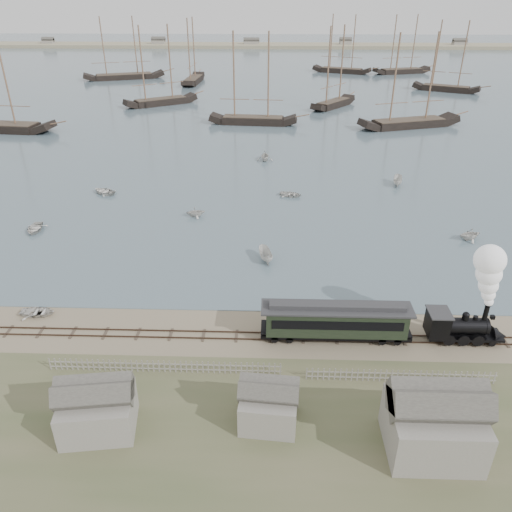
{
  "coord_description": "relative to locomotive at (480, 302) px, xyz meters",
  "views": [
    {
      "loc": [
        1.96,
        -38.24,
        27.76
      ],
      "look_at": [
        0.47,
        6.89,
        3.5
      ],
      "focal_mm": 35.0,
      "sensor_mm": 36.0,
      "label": 1
    }
  ],
  "objects": [
    {
      "name": "shed_mid",
      "position": [
        -17.95,
        -10.0,
        -4.15
      ],
      "size": [
        4.0,
        3.5,
        3.6
      ],
      "primitive_type": null,
      "color": "gray",
      "rests_on": "ground"
    },
    {
      "name": "harbor_water",
      "position": [
        -19.95,
        172.0,
        -4.12
      ],
      "size": [
        600.0,
        336.0,
        0.06
      ],
      "primitive_type": "cube",
      "color": "#485B67",
      "rests_on": "ground"
    },
    {
      "name": "schooner_6",
      "position": [
        -69.71,
        143.95,
        5.91
      ],
      "size": [
        27.76,
        15.01,
        20.0
      ],
      "primitive_type": null,
      "rotation": [
        0.0,
        0.0,
        0.34
      ],
      "color": "black",
      "rests_on": "harbor_water"
    },
    {
      "name": "schooner_3",
      "position": [
        -2.05,
        99.33,
        5.91
      ],
      "size": [
        13.48,
        16.0,
        20.0
      ],
      "primitive_type": null,
      "rotation": [
        0.0,
        0.0,
        0.92
      ],
      "color": "black",
      "rests_on": "harbor_water"
    },
    {
      "name": "passenger_coach",
      "position": [
        -12.13,
        0.0,
        -2.12
      ],
      "size": [
        13.2,
        2.55,
        3.21
      ],
      "color": "black",
      "rests_on": "ground"
    },
    {
      "name": "schooner_4",
      "position": [
        12.88,
        78.39,
        5.91
      ],
      "size": [
        24.17,
        12.46,
        20.0
      ],
      "primitive_type": null,
      "rotation": [
        0.0,
        0.0,
        0.31
      ],
      "color": "black",
      "rests_on": "harbor_water"
    },
    {
      "name": "schooner_9",
      "position": [
        29.3,
        159.91,
        5.91
      ],
      "size": [
        22.1,
        10.9,
        20.0
      ],
      "primitive_type": null,
      "rotation": [
        0.0,
        0.0,
        0.29
      ],
      "color": "black",
      "rests_on": "harbor_water"
    },
    {
      "name": "rowboat_4",
      "position": [
        6.79,
        20.52,
        -3.32
      ],
      "size": [
        3.3,
        3.56,
        1.54
      ],
      "primitive_type": "imported",
      "rotation": [
        0.0,
        0.0,
        5.02
      ],
      "color": "silver",
      "rests_on": "harbor_water"
    },
    {
      "name": "rowboat_3",
      "position": [
        -15.09,
        34.54,
        -3.75
      ],
      "size": [
        3.19,
        3.86,
        0.69
      ],
      "primitive_type": "imported",
      "rotation": [
        0.0,
        0.0,
        1.3
      ],
      "color": "silver",
      "rests_on": "harbor_water"
    },
    {
      "name": "picket_fence_east",
      "position": [
        -7.45,
        -5.5,
        -4.15
      ],
      "size": [
        15.0,
        0.1,
        1.2
      ],
      "primitive_type": null,
      "color": "gray",
      "rests_on": "ground"
    },
    {
      "name": "schooner_1",
      "position": [
        -48.17,
        100.8,
        5.91
      ],
      "size": [
        19.19,
        14.66,
        20.0
      ],
      "primitive_type": null,
      "rotation": [
        0.0,
        0.0,
        0.57
      ],
      "color": "black",
      "rests_on": "harbor_water"
    },
    {
      "name": "far_spit",
      "position": [
        -19.95,
        252.0,
        -4.15
      ],
      "size": [
        500.0,
        20.0,
        1.8
      ],
      "primitive_type": "cube",
      "color": "tan",
      "rests_on": "ground"
    },
    {
      "name": "shed_right",
      "position": [
        -6.95,
        -12.0,
        -4.15
      ],
      "size": [
        6.0,
        5.0,
        5.1
      ],
      "primitive_type": null,
      "color": "gray",
      "rests_on": "ground"
    },
    {
      "name": "schooner_7",
      "position": [
        -44.56,
        136.49,
        5.91
      ],
      "size": [
        5.85,
        20.49,
        20.0
      ],
      "primitive_type": null,
      "rotation": [
        0.0,
        0.0,
        1.51
      ],
      "color": "black",
      "rests_on": "harbor_water"
    },
    {
      "name": "schooner_5",
      "position": [
        34.66,
        123.69,
        5.91
      ],
      "size": [
        19.55,
        12.49,
        20.0
      ],
      "primitive_type": null,
      "rotation": [
        0.0,
        0.0,
        -0.45
      ],
      "color": "black",
      "rests_on": "harbor_water"
    },
    {
      "name": "rail_track",
      "position": [
        -19.95,
        0.0,
        -4.11
      ],
      "size": [
        120.0,
        1.8,
        0.16
      ],
      "color": "#3E2D22",
      "rests_on": "ground"
    },
    {
      "name": "picket_fence_west",
      "position": [
        -26.45,
        -5.0,
        -4.15
      ],
      "size": [
        19.0,
        0.1,
        1.2
      ],
      "primitive_type": null,
      "color": "gray",
      "rests_on": "ground"
    },
    {
      "name": "rowboat_7",
      "position": [
        -19.3,
        52.22,
        -3.19
      ],
      "size": [
        3.47,
        3.0,
        1.82
      ],
      "primitive_type": "imported",
      "rotation": [
        0.0,
        0.0,
        0.01
      ],
      "color": "silver",
      "rests_on": "harbor_water"
    },
    {
      "name": "rowboat_6",
      "position": [
        -43.6,
        34.8,
        -3.7
      ],
      "size": [
        4.27,
        4.69,
        0.8
      ],
      "primitive_type": "imported",
      "rotation": [
        0.0,
        0.0,
        4.2
      ],
      "color": "silver",
      "rests_on": "harbor_water"
    },
    {
      "name": "shed_left",
      "position": [
        -29.95,
        -11.0,
        -4.15
      ],
      "size": [
        5.0,
        4.0,
        4.1
      ],
      "primitive_type": null,
      "color": "gray",
      "rests_on": "ground"
    },
    {
      "name": "schooner_8",
      "position": [
        7.33,
        160.71,
        5.91
      ],
      "size": [
        21.73,
        12.57,
        20.0
      ],
      "primitive_type": null,
      "rotation": [
        0.0,
        0.0,
        -0.38
      ],
      "color": "black",
      "rests_on": "harbor_water"
    },
    {
      "name": "rowboat_0",
      "position": [
        -48.54,
        21.21,
        -3.71
      ],
      "size": [
        3.94,
        2.99,
        0.77
      ],
      "primitive_type": "imported",
      "rotation": [
        0.0,
        0.0,
        0.1
      ],
      "color": "silver",
      "rests_on": "harbor_water"
    },
    {
      "name": "ground",
      "position": [
        -19.95,
        2.0,
        -4.15
      ],
      "size": [
        600.0,
        600.0,
        0.0
      ],
      "primitive_type": "plane",
      "color": "gray",
      "rests_on": "ground"
    },
    {
      "name": "locomotive",
      "position": [
        0.0,
        0.0,
        0.0
      ],
      "size": [
        7.21,
        2.69,
        8.99
      ],
      "color": "black",
      "rests_on": "ground"
    },
    {
      "name": "rowboat_1",
      "position": [
        -28.38,
        26.58,
        -3.41
      ],
      "size": [
        2.78,
        3.05,
        1.37
      ],
      "primitive_type": "imported",
      "rotation": [
        0.0,
        0.0,
        1.8
      ],
      "color": "silver",
      "rests_on": "harbor_water"
    },
    {
      "name": "schooner_2",
      "position": [
        -22.54,
        80.06,
        5.91
      ],
      "size": [
        20.4,
        6.27,
        20.0
      ],
      "primitive_type": null,
      "rotation": [
        0.0,
        0.0,
        -0.08
      ],
      "color": "black",
      "rests_on": "harbor_water"
    },
    {
      "name": "beached_dinghy",
      "position": [
        -40.3,
        2.7,
        -3.81
      ],
      "size": [
        2.43,
        3.34,
        0.68
      ],
      "primitive_type": "imported",
      "rotation": [
        0.0,
        0.0,
        1.6
      ],
      "color": "silver",
      "rests_on": "ground"
    },
    {
      "name": "rowboat_2",
      "position": [
        -18.58,
        14.25,
        -3.42
      ],
      "size": [
        3.68,
        2.14,
        1.34
      ],
      "primitive_type": "imported",
      "rotation": [
        0.0,
        0.0,
        3.4
      ],
      "color": "silver",
      "rests_on": "harbor_water"
    },
    {
      "name": "rowboat_5",
      "position": [
        2.06,
        40.06,
        -3.41
      ],
      "size": [
        3.77,
        2.13,
        1.37
      ],
      "primitive_type": "imported",
      "rotation": [
        0.0,
        0.0,
        2.91
      ],
      "color": "silver",
      "rests_on": "harbor_water"
    }
  ]
}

